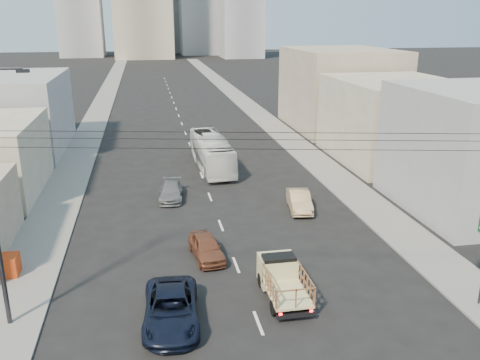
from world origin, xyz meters
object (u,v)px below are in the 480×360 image
object	(u,v)px
city_bus	(212,152)
sedan_brown	(206,247)
navy_pickup	(171,309)
crate_stack	(2,266)
sedan_tan	(299,201)
sedan_grey	(171,191)
flatbed_pickup	(283,277)

from	to	relation	value
city_bus	sedan_brown	bearing A→B (deg)	-101.06
city_bus	navy_pickup	bearing A→B (deg)	-104.30
crate_stack	sedan_tan	bearing A→B (deg)	19.98
sedan_brown	sedan_tan	distance (m)	10.28
navy_pickup	crate_stack	distance (m)	10.91
city_bus	sedan_tan	size ratio (longest dim) A/B	2.59
navy_pickup	city_bus	xyz separation A→B (m)	(5.26, 25.46, 0.79)
navy_pickup	sedan_grey	distance (m)	17.33
city_bus	sedan_grey	bearing A→B (deg)	-120.49
flatbed_pickup	sedan_brown	bearing A→B (deg)	122.85
sedan_tan	sedan_grey	xyz separation A→B (m)	(-9.31, 4.10, -0.09)
sedan_grey	navy_pickup	bearing A→B (deg)	-87.41
sedan_brown	sedan_grey	distance (m)	10.90
sedan_brown	sedan_grey	bearing A→B (deg)	90.70
sedan_brown	crate_stack	distance (m)	11.43
flatbed_pickup	sedan_tan	bearing A→B (deg)	69.19
city_bus	sedan_brown	size ratio (longest dim) A/B	2.77
sedan_brown	crate_stack	xyz separation A→B (m)	(-11.43, -0.30, 0.00)
city_bus	sedan_brown	distance (m)	19.18
navy_pickup	crate_stack	world-z (taller)	navy_pickup
city_bus	sedan_tan	world-z (taller)	city_bus
sedan_grey	crate_stack	distance (m)	14.89
sedan_brown	crate_stack	bearing A→B (deg)	174.29
flatbed_pickup	sedan_brown	world-z (taller)	flatbed_pickup
navy_pickup	sedan_brown	xyz separation A→B (m)	(2.45, 6.51, -0.08)
flatbed_pickup	sedan_grey	distance (m)	16.65
city_bus	sedan_brown	xyz separation A→B (m)	(-2.81, -18.96, -0.87)
city_bus	crate_stack	bearing A→B (deg)	-129.11
flatbed_pickup	crate_stack	distance (m)	15.52
city_bus	crate_stack	distance (m)	23.96
navy_pickup	crate_stack	bearing A→B (deg)	148.76
flatbed_pickup	sedan_brown	size ratio (longest dim) A/B	1.09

